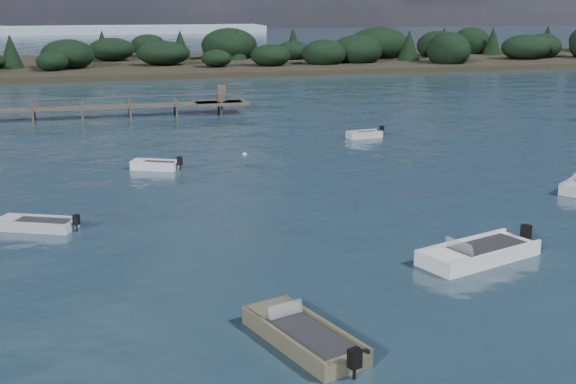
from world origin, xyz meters
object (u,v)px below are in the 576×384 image
object	(u,v)px
dinghy_near_olive	(303,339)
tender_far_white	(155,167)
tender_far_grey_b	(364,136)
dinghy_mid_white_a	(478,256)
dinghy_mid_grey	(37,226)

from	to	relation	value
dinghy_near_olive	tender_far_white	bearing A→B (deg)	95.09
tender_far_grey_b	tender_far_white	xyz separation A→B (m)	(-17.03, -6.86, 0.01)
tender_far_grey_b	tender_far_white	size ratio (longest dim) A/B	0.97
dinghy_near_olive	dinghy_mid_white_a	size ratio (longest dim) A/B	0.89
tender_far_grey_b	dinghy_near_olive	bearing A→B (deg)	-114.13
dinghy_near_olive	tender_far_grey_b	bearing A→B (deg)	65.87
dinghy_mid_grey	dinghy_mid_white_a	size ratio (longest dim) A/B	0.68
tender_far_white	dinghy_mid_white_a	xyz separation A→B (m)	(11.55, -20.57, 0.02)
dinghy_mid_white_a	tender_far_grey_b	bearing A→B (deg)	78.71
tender_far_white	tender_far_grey_b	bearing A→B (deg)	21.95
tender_far_grey_b	tender_far_white	world-z (taller)	tender_far_white
dinghy_near_olive	dinghy_mid_white_a	world-z (taller)	dinghy_mid_white_a
tender_far_white	dinghy_near_olive	xyz separation A→B (m)	(2.31, -25.98, 0.00)
dinghy_near_olive	dinghy_mid_grey	xyz separation A→B (m)	(-8.90, 14.74, -0.03)
dinghy_near_olive	dinghy_mid_white_a	xyz separation A→B (m)	(9.24, 5.41, 0.01)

